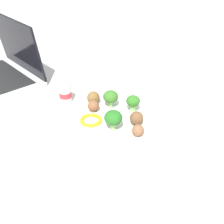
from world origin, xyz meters
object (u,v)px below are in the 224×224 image
(meatball_mid_left, at_px, (138,130))
(meatball_front_right, at_px, (93,98))
(broccoli_floret_back_left, at_px, (111,97))
(fork, at_px, (211,141))
(broccoli_floret_near_rim, at_px, (113,118))
(meatball_back_left, at_px, (136,118))
(laptop, at_px, (4,68))
(broccoli_floret_mid_left, at_px, (133,102))
(napkin, at_px, (206,146))
(pepper_ring_back_right, at_px, (91,120))
(meatball_far_rim, at_px, (93,106))
(yogurt_bottle, at_px, (65,93))
(knife, at_px, (208,149))
(plate, at_px, (112,120))

(meatball_mid_left, bearing_deg, meatball_front_right, 151.24)
(broccoli_floret_back_left, bearing_deg, fork, -7.15)
(broccoli_floret_near_rim, distance_m, fork, 0.26)
(broccoli_floret_back_left, distance_m, meatball_back_left, 0.12)
(laptop, bearing_deg, broccoli_floret_near_rim, -17.02)
(broccoli_floret_mid_left, height_order, napkin, broccoli_floret_mid_left)
(napkin, bearing_deg, pepper_ring_back_right, -172.68)
(fork, bearing_deg, meatball_back_left, -175.02)
(meatball_far_rim, bearing_deg, yogurt_bottle, 163.43)
(broccoli_floret_back_left, bearing_deg, knife, -13.76)
(broccoli_floret_near_rim, distance_m, yogurt_bottle, 0.23)
(napkin, height_order, laptop, laptop)
(fork, xyz_separation_m, yogurt_bottle, (-0.46, 0.03, 0.02))
(meatball_mid_left, bearing_deg, yogurt_bottle, 161.14)
(meatball_mid_left, height_order, meatball_front_right, meatball_front_right)
(plate, relative_size, yogurt_bottle, 3.91)
(broccoli_floret_back_left, relative_size, broccoli_floret_near_rim, 0.95)
(plate, distance_m, meatball_mid_left, 0.11)
(plate, relative_size, broccoli_floret_mid_left, 5.49)
(plate, distance_m, fork, 0.28)
(broccoli_floret_back_left, bearing_deg, broccoli_floret_near_rim, -62.13)
(broccoli_floret_mid_left, bearing_deg, fork, -10.43)
(meatball_back_left, height_order, meatball_mid_left, meatball_back_left)
(broccoli_floret_mid_left, relative_size, knife, 0.35)
(broccoli_floret_near_rim, xyz_separation_m, napkin, (0.24, 0.05, -0.05))
(broccoli_floret_back_left, xyz_separation_m, meatball_mid_left, (0.12, -0.10, -0.02))
(broccoli_floret_back_left, relative_size, pepper_ring_back_right, 0.86)
(meatball_back_left, distance_m, knife, 0.20)
(pepper_ring_back_right, distance_m, laptop, 0.46)
(pepper_ring_back_right, distance_m, napkin, 0.32)
(broccoli_floret_back_left, distance_m, broccoli_floret_near_rim, 0.12)
(meatball_front_right, distance_m, pepper_ring_back_right, 0.10)
(plate, bearing_deg, meatball_far_rim, 169.42)
(napkin, distance_m, laptop, 0.76)
(meatball_front_right, bearing_deg, napkin, -8.57)
(broccoli_floret_back_left, relative_size, meatball_front_right, 1.35)
(broccoli_floret_near_rim, distance_m, napkin, 0.25)
(plate, relative_size, meatball_back_left, 7.32)
(meatball_back_left, height_order, napkin, meatball_back_left)
(napkin, bearing_deg, broccoli_floret_near_rim, -168.69)
(napkin, bearing_deg, knife, -70.32)
(yogurt_bottle, bearing_deg, meatball_far_rim, -16.57)
(plate, bearing_deg, napkin, -0.35)
(meatball_mid_left, relative_size, napkin, 0.19)
(pepper_ring_back_right, distance_m, yogurt_bottle, 0.17)
(meatball_back_left, distance_m, meatball_mid_left, 0.05)
(broccoli_floret_near_rim, height_order, pepper_ring_back_right, broccoli_floret_near_rim)
(meatball_back_left, bearing_deg, meatball_mid_left, -65.04)
(knife, bearing_deg, broccoli_floret_mid_left, 161.24)
(plate, bearing_deg, pepper_ring_back_right, -137.83)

